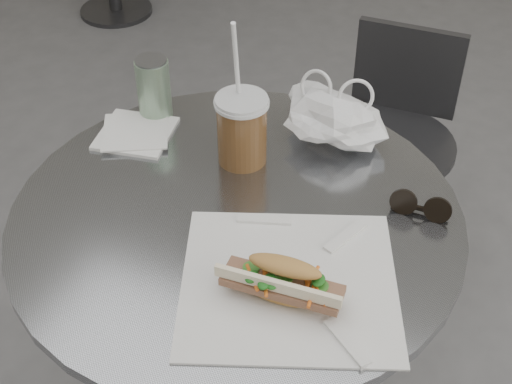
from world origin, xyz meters
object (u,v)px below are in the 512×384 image
at_px(cafe_table, 239,318).
at_px(chair_far, 385,172).
at_px(sunglasses, 420,207).
at_px(drink_can, 154,88).
at_px(iced_coffee, 242,128).
at_px(banh_mi, 283,281).

xyz_separation_m(cafe_table, chair_far, (0.08, 0.75, -0.16)).
relative_size(cafe_table, chair_far, 1.12).
bearing_deg(sunglasses, drink_can, 169.07).
bearing_deg(iced_coffee, banh_mi, -54.46).
relative_size(cafe_table, sunglasses, 7.36).
bearing_deg(chair_far, sunglasses, 104.46).
distance_m(sunglasses, drink_can, 0.56).
xyz_separation_m(cafe_table, sunglasses, (0.28, 0.12, 0.29)).
relative_size(sunglasses, drink_can, 0.83).
relative_size(iced_coffee, drink_can, 2.27).
bearing_deg(banh_mi, drink_can, 136.21).
bearing_deg(chair_far, iced_coffee, 74.79).
distance_m(iced_coffee, drink_can, 0.22).
height_order(iced_coffee, sunglasses, iced_coffee).
bearing_deg(iced_coffee, cafe_table, -68.49).
bearing_deg(banh_mi, sunglasses, 58.33).
relative_size(cafe_table, iced_coffee, 2.70).
height_order(chair_far, iced_coffee, iced_coffee).
relative_size(iced_coffee, sunglasses, 2.72).
xyz_separation_m(chair_far, banh_mi, (0.07, -0.90, 0.47)).
relative_size(banh_mi, sunglasses, 2.17).
xyz_separation_m(chair_far, iced_coffee, (-0.13, -0.62, 0.50)).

